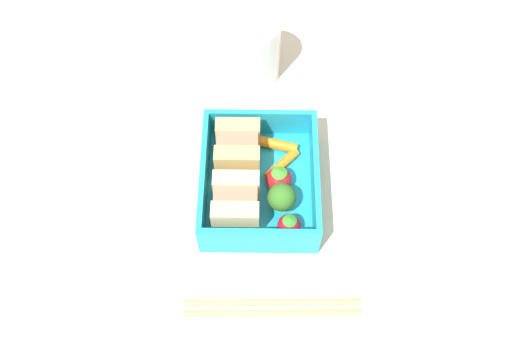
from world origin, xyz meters
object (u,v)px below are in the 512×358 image
carrot_stick_far_left (278,164)px  chopstick_pair (268,307)px  sandwich_left (232,203)px  strawberry_far_left (286,225)px  strawberry_left (275,179)px  carrot_stick_left (274,145)px  drinking_glass (253,49)px  sandwich_center_left (234,149)px  broccoli_floret (278,198)px

carrot_stick_far_left → chopstick_pair: size_ratio=0.27×
sandwich_left → strawberry_far_left: sandwich_left is taller
strawberry_left → carrot_stick_far_left: 2.71cm
carrot_stick_far_left → carrot_stick_left: size_ratio=1.04×
strawberry_far_left → drinking_glass: (22.92, 3.80, 1.76)cm
sandwich_left → drinking_glass: bearing=-5.2°
carrot_stick_far_left → carrot_stick_left: carrot_stick_left is taller
carrot_stick_far_left → carrot_stick_left: (2.63, 0.46, 0.08)cm
strawberry_left → drinking_glass: size_ratio=0.40×
sandwich_center_left → drinking_glass: (14.00, -1.91, 0.87)cm
strawberry_left → chopstick_pair: size_ratio=0.19×
sandwich_center_left → carrot_stick_left: bearing=-69.2°
sandwich_center_left → chopstick_pair: sandwich_center_left is taller
sandwich_left → broccoli_floret: sandwich_left is taller
sandwich_left → sandwich_center_left: size_ratio=1.00×
broccoli_floret → drinking_glass: drinking_glass is taller
strawberry_far_left → sandwich_center_left: bearing=32.6°
carrot_stick_left → chopstick_pair: bearing=178.1°
sandwich_center_left → carrot_stick_far_left: sandwich_center_left is taller
drinking_glass → strawberry_left: bearing=-171.0°
broccoli_floret → carrot_stick_far_left: bearing=-1.5°
broccoli_floret → drinking_glass: (20.13, 2.99, 0.83)cm
carrot_stick_far_left → chopstick_pair: carrot_stick_far_left is taller
broccoli_floret → drinking_glass: size_ratio=0.46×
broccoli_floret → strawberry_left: 2.88cm
carrot_stick_far_left → drinking_glass: (14.90, 3.13, 2.63)cm
carrot_stick_far_left → carrot_stick_left: 2.67cm
sandwich_left → chopstick_pair: sandwich_left is taller
strawberry_far_left → carrot_stick_left: bearing=6.1°
strawberry_far_left → carrot_stick_far_left: bearing=4.8°
carrot_stick_left → chopstick_pair: size_ratio=0.25×
carrot_stick_left → broccoli_floret: bearing=-177.6°
strawberry_far_left → chopstick_pair: bearing=167.9°
strawberry_far_left → drinking_glass: 23.30cm
sandwich_left → sandwich_center_left: 6.79cm
broccoli_floret → drinking_glass: bearing=8.5°
chopstick_pair → drinking_glass: (31.15, 2.04, 4.00)cm
strawberry_far_left → chopstick_pair: size_ratio=0.17×
broccoli_floret → strawberry_far_left: bearing=-163.9°
sandwich_left → drinking_glass: 20.90cm
carrot_stick_left → drinking_glass: (12.27, 2.66, 2.55)cm
sandwich_center_left → broccoli_floret: sandwich_center_left is taller
drinking_glass → carrot_stick_far_left: bearing=-168.1°
carrot_stick_far_left → chopstick_pair: 16.35cm
sandwich_left → chopstick_pair: bearing=-159.1°
sandwich_left → broccoli_floret: size_ratio=1.39×
broccoli_floret → strawberry_left: size_ratio=1.13×
strawberry_left → strawberry_far_left: bearing=-169.2°
sandwich_center_left → drinking_glass: size_ratio=0.64×
strawberry_left → sandwich_center_left: bearing=54.1°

